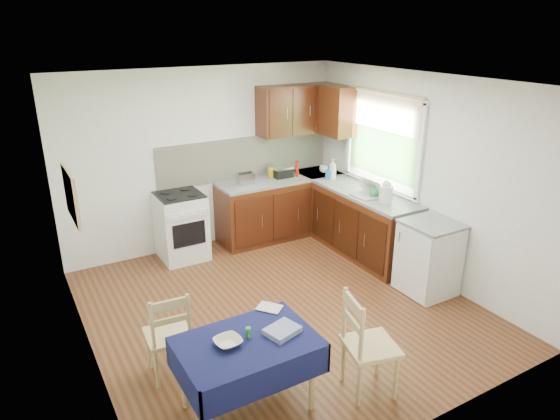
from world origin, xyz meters
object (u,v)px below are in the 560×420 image
toaster (245,179)px  kettle (386,193)px  dining_table (247,352)px  chair_far (169,333)px  sandwich_press (282,172)px  chair_near (366,342)px  dish_rack (371,193)px

toaster → kettle: bearing=-41.9°
dining_table → chair_far: size_ratio=1.25×
sandwich_press → chair_far: bearing=-130.7°
chair_near → toaster: bearing=5.0°
chair_near → kettle: kettle is taller
dish_rack → chair_near: bearing=-138.5°
chair_far → sandwich_press: size_ratio=3.29×
sandwich_press → kettle: size_ratio=0.94×
chair_near → sandwich_press: bearing=-4.8°
chair_far → toaster: (1.90, 2.30, 0.52)m
dining_table → sandwich_press: bearing=61.4°
chair_near → kettle: 2.53m
chair_far → chair_near: 1.72m
dining_table → toaster: 3.38m
chair_far → kettle: size_ratio=3.08×
dining_table → toaster: size_ratio=4.63×
chair_far → dish_rack: 3.33m
chair_far → dish_rack: (3.13, 1.05, 0.46)m
sandwich_press → dish_rack: dish_rack is taller
dish_rack → kettle: bearing=-100.8°
dining_table → chair_near: bearing=-12.2°
toaster → kettle: (1.21, -1.55, 0.04)m
chair_far → chair_near: bearing=148.0°
dining_table → chair_near: (0.96, -0.31, -0.05)m
dining_table → chair_far: bearing=126.8°
chair_near → chair_far: bearing=67.6°
toaster → sandwich_press: bearing=16.2°
dining_table → dish_rack: bearing=38.8°
dining_table → chair_near: chair_near is taller
sandwich_press → dining_table: bearing=-118.3°
dining_table → sandwich_press: (2.11, 3.07, 0.42)m
dining_table → chair_near: 1.01m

